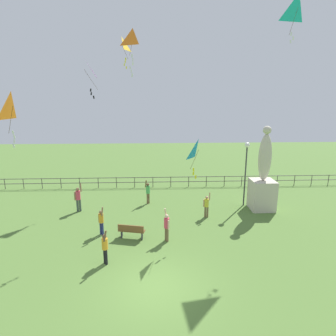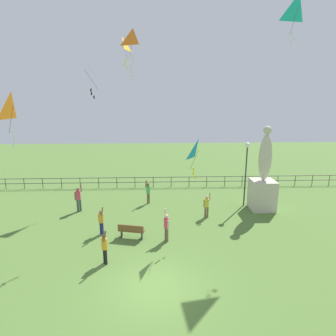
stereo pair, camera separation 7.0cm
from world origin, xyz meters
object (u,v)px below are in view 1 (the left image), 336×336
at_px(lamppost, 246,161).
at_px(person_4, 148,192).
at_px(person_5, 207,205).
at_px(statue_monument, 263,183).
at_px(kite_1, 298,8).
at_px(person_1, 105,247).
at_px(kite_5, 133,40).
at_px(park_bench, 131,231).
at_px(person_0, 167,225).
at_px(kite_0, 198,151).
at_px(kite_4, 122,45).
at_px(kite_3, 85,70).
at_px(kite_2, 13,107).
at_px(person_2, 78,198).
at_px(person_3, 101,220).

bearing_deg(lamppost, person_4, 174.31).
distance_m(lamppost, person_5, 4.54).
distance_m(statue_monument, kite_1, 11.07).
height_order(person_1, kite_5, kite_5).
bearing_deg(park_bench, person_0, -11.38).
xyz_separation_m(statue_monument, kite_0, (-5.24, -3.86, 3.05)).
xyz_separation_m(park_bench, kite_4, (-1.17, 9.62, 11.41)).
relative_size(lamppost, person_0, 2.53).
height_order(lamppost, person_4, lamppost).
bearing_deg(park_bench, kite_0, 3.10).
distance_m(kite_3, kite_5, 3.60).
relative_size(person_0, kite_5, 0.68).
height_order(person_1, person_4, person_4).
height_order(park_bench, kite_0, kite_0).
xyz_separation_m(person_1, kite_4, (-0.13, 12.14, 10.96)).
relative_size(statue_monument, person_1, 3.29).
relative_size(park_bench, kite_2, 0.57).
height_order(lamppost, person_2, lamppost).
xyz_separation_m(person_3, person_4, (2.59, 4.98, 0.06)).
height_order(person_3, kite_4, kite_4).
relative_size(person_3, kite_4, 0.74).
bearing_deg(person_1, kite_5, 78.67).
bearing_deg(kite_1, person_2, 176.08).
bearing_deg(person_1, kite_2, 155.76).
bearing_deg(person_1, kite_4, 90.61).
height_order(person_2, kite_2, kite_2).
distance_m(kite_2, kite_3, 5.68).
bearing_deg(kite_5, kite_2, -144.85).
bearing_deg(kite_0, person_0, -161.00).
bearing_deg(statue_monument, lamppost, 144.11).
xyz_separation_m(person_5, kite_0, (-1.04, -2.56, 4.11)).
height_order(park_bench, person_5, person_5).
height_order(park_bench, person_2, person_2).
xyz_separation_m(person_1, person_2, (-2.97, 6.71, 0.12)).
xyz_separation_m(statue_monument, kite_3, (-11.95, 0.05, 7.54)).
bearing_deg(kite_3, person_4, 20.40).
bearing_deg(kite_5, kite_3, 166.90).
xyz_separation_m(person_2, kite_0, (7.74, -3.98, 3.96)).
bearing_deg(kite_0, person_3, 176.44).
bearing_deg(kite_0, person_4, 118.66).
relative_size(statue_monument, kite_1, 2.23).
relative_size(person_2, kite_3, 0.85).
height_order(park_bench, person_1, person_1).
bearing_deg(kite_1, person_0, -155.31).
bearing_deg(person_1, kite_1, 27.79).
distance_m(person_2, kite_5, 10.93).
bearing_deg(kite_0, lamppost, 47.75).
bearing_deg(kite_2, person_2, 73.17).
distance_m(person_1, kite_4, 16.36).
distance_m(person_1, kite_1, 17.23).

